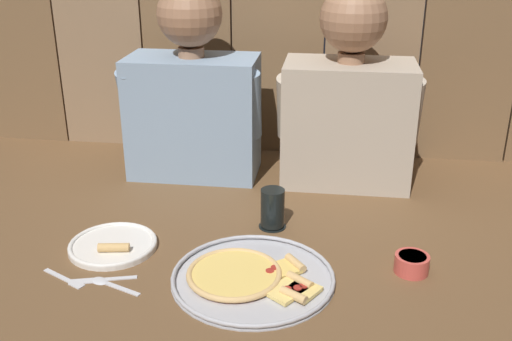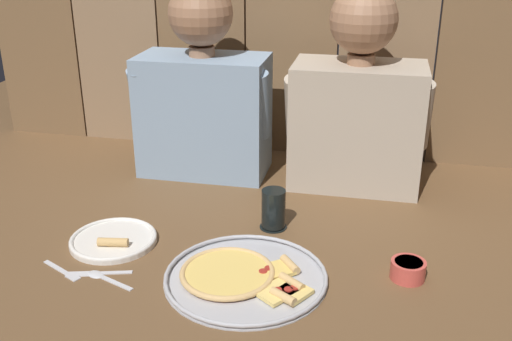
# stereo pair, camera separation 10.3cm
# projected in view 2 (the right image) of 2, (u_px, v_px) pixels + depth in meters

# --- Properties ---
(ground_plane) EXTENTS (3.20, 3.20, 0.00)m
(ground_plane) POSITION_uv_depth(u_px,v_px,m) (244.00, 251.00, 1.50)
(ground_plane) COLOR brown
(pizza_tray) EXTENTS (0.38, 0.38, 0.03)m
(pizza_tray) POSITION_uv_depth(u_px,v_px,m) (242.00, 276.00, 1.37)
(pizza_tray) COLOR #B2B2B7
(pizza_tray) RESTS_ON ground
(dinner_plate) EXTENTS (0.22, 0.22, 0.03)m
(dinner_plate) POSITION_uv_depth(u_px,v_px,m) (113.00, 240.00, 1.53)
(dinner_plate) COLOR white
(dinner_plate) RESTS_ON ground
(drinking_glass) EXTENTS (0.07, 0.07, 0.11)m
(drinking_glass) POSITION_uv_depth(u_px,v_px,m) (273.00, 209.00, 1.59)
(drinking_glass) COLOR black
(drinking_glass) RESTS_ON ground
(dipping_bowl) EXTENTS (0.08, 0.08, 0.04)m
(dipping_bowl) POSITION_uv_depth(u_px,v_px,m) (408.00, 269.00, 1.38)
(dipping_bowl) COLOR #CC4C42
(dipping_bowl) RESTS_ON ground
(table_fork) EXTENTS (0.12, 0.07, 0.01)m
(table_fork) POSITION_uv_depth(u_px,v_px,m) (63.00, 271.00, 1.41)
(table_fork) COLOR silver
(table_fork) RESTS_ON ground
(table_knife) EXTENTS (0.15, 0.06, 0.01)m
(table_knife) POSITION_uv_depth(u_px,v_px,m) (98.00, 273.00, 1.40)
(table_knife) COLOR silver
(table_knife) RESTS_ON ground
(table_spoon) EXTENTS (0.14, 0.07, 0.01)m
(table_spoon) POSITION_uv_depth(u_px,v_px,m) (102.00, 276.00, 1.38)
(table_spoon) COLOR silver
(table_spoon) RESTS_ON ground
(diner_left) EXTENTS (0.44, 0.22, 0.61)m
(diner_left) POSITION_uv_depth(u_px,v_px,m) (203.00, 87.00, 1.87)
(diner_left) COLOR #849EB7
(diner_left) RESTS_ON ground
(diner_right) EXTENTS (0.43, 0.23, 0.61)m
(diner_right) POSITION_uv_depth(u_px,v_px,m) (358.00, 97.00, 1.78)
(diner_right) COLOR #B2A38E
(diner_right) RESTS_ON ground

